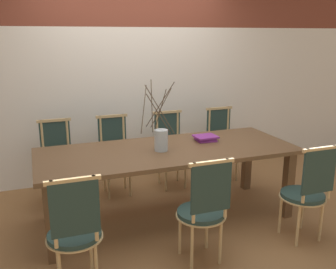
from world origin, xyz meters
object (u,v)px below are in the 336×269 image
chair_near_center (307,190)px  chair_far_center (171,147)px  vase_centerpiece (161,139)px  dining_table (168,157)px  book_stack (206,138)px

chair_near_center → chair_far_center: same height
chair_far_center → vase_centerpiece: (-0.43, -0.87, 0.38)m
dining_table → chair_near_center: chair_near_center is taller
chair_far_center → vase_centerpiece: vase_centerpiece is taller
dining_table → book_stack: 0.53m
chair_far_center → book_stack: size_ratio=3.85×
chair_far_center → chair_near_center: bearing=112.2°
chair_near_center → vase_centerpiece: vase_centerpiece is taller
dining_table → chair_far_center: 0.93m
vase_centerpiece → book_stack: size_ratio=2.84×
chair_near_center → book_stack: 1.17m
chair_far_center → book_stack: chair_far_center is taller
chair_near_center → chair_far_center: (-0.69, 1.69, 0.00)m
dining_table → book_stack: (0.49, 0.15, 0.12)m
dining_table → chair_near_center: bearing=-39.2°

